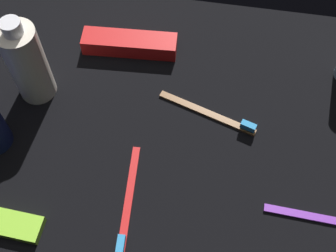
{
  "coord_description": "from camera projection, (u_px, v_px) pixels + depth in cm",
  "views": [
    {
      "loc": [
        -5.93,
        35.81,
        65.75
      ],
      "look_at": [
        0.0,
        0.0,
        3.0
      ],
      "focal_mm": 47.45,
      "sensor_mm": 36.0,
      "label": 1
    }
  ],
  "objects": [
    {
      "name": "ground_plane",
      "position": [
        168.0,
        137.0,
        0.76
      ],
      "size": [
        84.0,
        64.0,
        1.2
      ],
      "primitive_type": "cube",
      "color": "black"
    },
    {
      "name": "toothbrush_purple",
      "position": [
        331.0,
        220.0,
        0.67
      ],
      "size": [
        18.03,
        1.91,
        2.1
      ],
      "color": "purple",
      "rests_on": "ground_plane"
    },
    {
      "name": "snack_bar_lime",
      "position": [
        8.0,
        224.0,
        0.67
      ],
      "size": [
        10.58,
        4.5,
        1.5
      ],
      "primitive_type": "cube",
      "rotation": [
        0.0,
        0.0,
        -0.05
      ],
      "color": "#8CD133",
      "rests_on": "ground_plane"
    },
    {
      "name": "bodywash_bottle",
      "position": [
        27.0,
        63.0,
        0.73
      ],
      "size": [
        6.4,
        6.4,
        17.34
      ],
      "color": "silver",
      "rests_on": "ground_plane"
    },
    {
      "name": "toothpaste_box_red",
      "position": [
        130.0,
        44.0,
        0.83
      ],
      "size": [
        17.85,
        5.55,
        3.2
      ],
      "primitive_type": "cube",
      "rotation": [
        0.0,
        0.0,
        0.07
      ],
      "color": "red",
      "rests_on": "ground_plane"
    },
    {
      "name": "toothbrush_brown",
      "position": [
        213.0,
        114.0,
        0.76
      ],
      "size": [
        17.54,
        6.53,
        2.1
      ],
      "color": "brown",
      "rests_on": "ground_plane"
    },
    {
      "name": "toothbrush_red",
      "position": [
        128.0,
        205.0,
        0.68
      ],
      "size": [
        2.33,
        18.04,
        2.1
      ],
      "color": "red",
      "rests_on": "ground_plane"
    }
  ]
}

